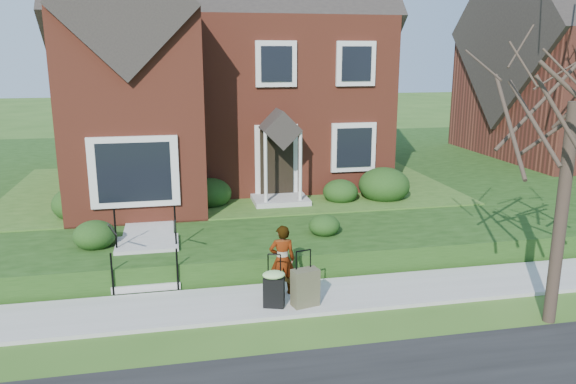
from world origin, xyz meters
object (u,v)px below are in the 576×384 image
object	(u,v)px
suitcase_black	(274,287)
suitcase_olive	(305,287)
front_steps	(147,258)
woman	(282,260)

from	to	relation	value
suitcase_black	suitcase_olive	world-z (taller)	suitcase_olive
front_steps	suitcase_olive	size ratio (longest dim) A/B	1.81
woman	suitcase_olive	world-z (taller)	woman
front_steps	suitcase_black	distance (m)	3.31
front_steps	suitcase_olive	world-z (taller)	front_steps
front_steps	suitcase_black	world-z (taller)	front_steps
front_steps	woman	bearing A→B (deg)	-30.51
front_steps	woman	xyz separation A→B (m)	(2.75, -1.62, 0.33)
front_steps	woman	size ratio (longest dim) A/B	1.38
front_steps	woman	distance (m)	3.21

